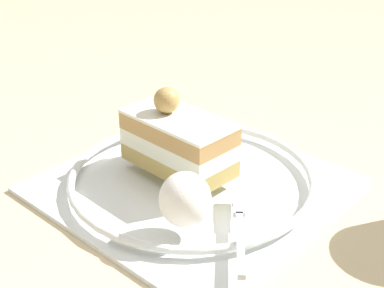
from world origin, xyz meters
TOP-DOWN VIEW (x-y plane):
  - ground_plane at (0.00, 0.00)m, footprint 2.40×2.40m
  - dessert_plate at (-0.03, -0.01)m, footprint 0.26×0.26m
  - cake_slice at (-0.03, -0.03)m, footprint 0.06×0.11m
  - whipped_cream_dollop at (0.04, 0.04)m, footprint 0.04×0.04m
  - fork at (0.01, 0.08)m, footprint 0.10×0.09m

SIDE VIEW (x-z plane):
  - ground_plane at x=0.00m, z-range 0.00..0.00m
  - dessert_plate at x=-0.03m, z-range 0.00..0.02m
  - fork at x=0.01m, z-range 0.02..0.02m
  - whipped_cream_dollop at x=0.04m, z-range 0.02..0.06m
  - cake_slice at x=-0.03m, z-range 0.01..0.08m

